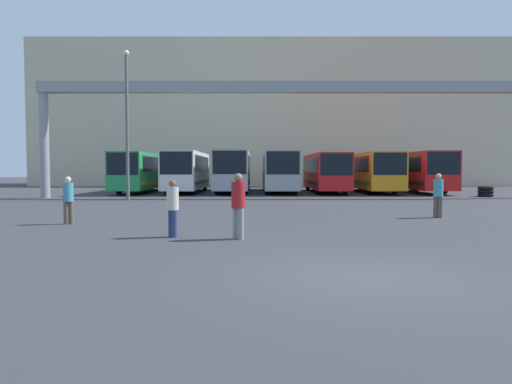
% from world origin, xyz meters
% --- Properties ---
extents(ground_plane, '(200.00, 200.00, 0.00)m').
position_xyz_m(ground_plane, '(0.00, 0.00, 0.00)').
color(ground_plane, '#38383D').
extents(building_backdrop, '(54.49, 12.00, 16.35)m').
position_xyz_m(building_backdrop, '(0.00, 48.36, 8.18)').
color(building_backdrop, beige).
rests_on(building_backdrop, ground).
extents(overhead_gantry, '(32.27, 0.80, 7.60)m').
position_xyz_m(overhead_gantry, '(0.00, 22.06, 6.43)').
color(overhead_gantry, gray).
rests_on(overhead_gantry, ground).
extents(bus_slot_0, '(2.44, 12.11, 3.17)m').
position_xyz_m(bus_slot_0, '(-11.28, 29.98, 1.83)').
color(bus_slot_0, '#268C4C').
rests_on(bus_slot_0, ground).
extents(bus_slot_1, '(2.51, 10.74, 3.25)m').
position_xyz_m(bus_slot_1, '(-7.52, 29.30, 1.87)').
color(bus_slot_1, silver).
rests_on(bus_slot_1, ground).
extents(bus_slot_2, '(2.61, 12.18, 3.31)m').
position_xyz_m(bus_slot_2, '(-3.76, 30.02, 1.91)').
color(bus_slot_2, '#999EA5').
rests_on(bus_slot_2, ground).
extents(bus_slot_3, '(2.56, 12.04, 3.26)m').
position_xyz_m(bus_slot_3, '(0.00, 29.95, 1.88)').
color(bus_slot_3, '#999EA5').
rests_on(bus_slot_3, ground).
extents(bus_slot_4, '(2.50, 10.60, 3.11)m').
position_xyz_m(bus_slot_4, '(3.76, 29.23, 1.79)').
color(bus_slot_4, red).
rests_on(bus_slot_4, ground).
extents(bus_slot_5, '(2.60, 11.95, 3.17)m').
position_xyz_m(bus_slot_5, '(7.52, 29.90, 1.83)').
color(bus_slot_5, orange).
rests_on(bus_slot_5, ground).
extents(bus_slot_6, '(2.57, 11.92, 3.22)m').
position_xyz_m(bus_slot_6, '(11.28, 29.89, 1.85)').
color(bus_slot_6, red).
rests_on(bus_slot_6, ground).
extents(pedestrian_mid_right, '(0.37, 0.37, 1.79)m').
position_xyz_m(pedestrian_mid_right, '(-2.38, 4.32, 0.95)').
color(pedestrian_mid_right, gray).
rests_on(pedestrian_mid_right, ground).
extents(pedestrian_near_center, '(0.34, 0.34, 1.65)m').
position_xyz_m(pedestrian_near_center, '(-8.40, 7.72, 0.88)').
color(pedestrian_near_center, brown).
rests_on(pedestrian_near_center, ground).
extents(pedestrian_far_center, '(0.33, 0.33, 1.61)m').
position_xyz_m(pedestrian_far_center, '(-4.23, 4.68, 0.85)').
color(pedestrian_far_center, navy).
rests_on(pedestrian_far_center, ground).
extents(pedestrian_near_left, '(0.36, 0.36, 1.74)m').
position_xyz_m(pedestrian_near_left, '(5.25, 9.80, 0.92)').
color(pedestrian_near_left, brown).
rests_on(pedestrian_near_left, ground).
extents(tire_stack, '(1.04, 1.04, 0.72)m').
position_xyz_m(tire_stack, '(13.98, 23.41, 0.36)').
color(tire_stack, black).
rests_on(tire_stack, ground).
extents(lamp_post, '(0.36, 0.36, 9.12)m').
position_xyz_m(lamp_post, '(-9.77, 19.96, 4.93)').
color(lamp_post, '#595B60').
rests_on(lamp_post, ground).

